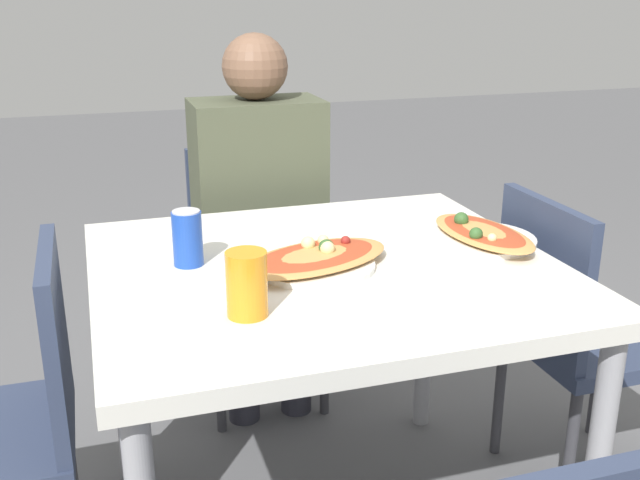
% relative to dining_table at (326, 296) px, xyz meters
% --- Properties ---
extents(dining_table, '(1.02, 0.93, 0.74)m').
position_rel_dining_table_xyz_m(dining_table, '(0.00, 0.00, 0.00)').
color(dining_table, silver).
rests_on(dining_table, ground_plane).
extents(chair_far_seated, '(0.40, 0.40, 0.83)m').
position_rel_dining_table_xyz_m(chair_far_seated, '(0.01, 0.79, -0.19)').
color(chair_far_seated, '#2D3851').
rests_on(chair_far_seated, ground_plane).
extents(chair_side_left, '(0.40, 0.40, 0.83)m').
position_rel_dining_table_xyz_m(chair_side_left, '(-0.70, 0.02, -0.19)').
color(chair_side_left, '#2D3851').
rests_on(chair_side_left, ground_plane).
extents(chair_side_right, '(0.40, 0.40, 0.83)m').
position_rel_dining_table_xyz_m(chair_side_right, '(0.70, 0.03, -0.19)').
color(chair_side_right, '#2D3851').
rests_on(chair_side_right, ground_plane).
extents(person_seated, '(0.39, 0.26, 1.20)m').
position_rel_dining_table_xyz_m(person_seated, '(0.01, 0.68, 0.04)').
color(person_seated, '#2D2D38').
rests_on(person_seated, ground_plane).
extents(pizza_main, '(0.41, 0.30, 0.06)m').
position_rel_dining_table_xyz_m(pizza_main, '(-0.03, -0.01, 0.10)').
color(pizza_main, white).
rests_on(pizza_main, dining_table).
extents(soda_can, '(0.07, 0.07, 0.12)m').
position_rel_dining_table_xyz_m(soda_can, '(-0.29, 0.09, 0.14)').
color(soda_can, '#1E47B2').
rests_on(soda_can, dining_table).
extents(drink_glass, '(0.08, 0.08, 0.13)m').
position_rel_dining_table_xyz_m(drink_glass, '(-0.23, -0.21, 0.14)').
color(drink_glass, orange).
rests_on(drink_glass, dining_table).
extents(pizza_second, '(0.25, 0.35, 0.06)m').
position_rel_dining_table_xyz_m(pizza_second, '(0.41, 0.03, 0.10)').
color(pizza_second, white).
rests_on(pizza_second, dining_table).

